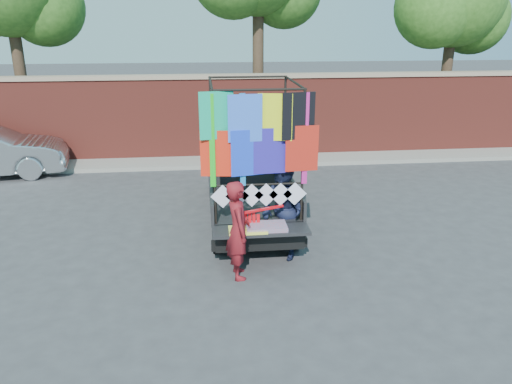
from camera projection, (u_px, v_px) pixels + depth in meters
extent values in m
plane|color=#38383A|center=(254.00, 253.00, 9.42)|extent=(90.00, 90.00, 0.00)
cube|color=maroon|center=(231.00, 119.00, 15.59)|extent=(30.00, 0.35, 2.50)
cube|color=tan|center=(230.00, 76.00, 15.16)|extent=(30.00, 0.45, 0.12)
cube|color=gray|center=(233.00, 161.00, 15.32)|extent=(30.00, 1.20, 0.12)
cylinder|color=#38281C|center=(21.00, 78.00, 15.66)|extent=(0.36, 0.36, 4.90)
sphere|color=#2A5819|center=(45.00, 7.00, 15.44)|extent=(2.40, 2.40, 2.40)
cylinder|color=#38281C|center=(258.00, 66.00, 16.33)|extent=(0.36, 0.36, 5.46)
cylinder|color=#38281C|center=(446.00, 78.00, 17.14)|extent=(0.36, 0.36, 4.55)
sphere|color=#2A5819|center=(472.00, 18.00, 16.98)|extent=(2.40, 2.40, 2.40)
sphere|color=#2A5819|center=(435.00, 7.00, 16.04)|extent=(2.60, 2.60, 2.60)
cylinder|color=black|center=(214.00, 193.00, 11.75)|extent=(0.20, 0.61, 0.61)
cylinder|color=black|center=(218.00, 237.00, 9.39)|extent=(0.20, 0.61, 0.61)
cylinder|color=black|center=(275.00, 191.00, 11.89)|extent=(0.20, 0.61, 0.61)
cylinder|color=black|center=(294.00, 233.00, 9.54)|extent=(0.20, 0.61, 0.61)
cube|color=black|center=(250.00, 205.00, 10.55)|extent=(1.58, 3.90, 0.28)
cube|color=black|center=(253.00, 205.00, 9.81)|extent=(1.67, 2.14, 0.09)
cube|color=black|center=(211.00, 197.00, 9.66)|extent=(0.06, 2.14, 0.42)
cube|color=black|center=(294.00, 194.00, 9.82)|extent=(0.06, 2.14, 0.42)
cube|color=black|center=(248.00, 179.00, 10.73)|extent=(1.67, 0.06, 0.42)
cube|color=black|center=(245.00, 165.00, 11.56)|extent=(1.67, 1.49, 1.16)
cube|color=#8C9EAD|center=(246.00, 155.00, 11.04)|extent=(1.49, 0.06, 0.51)
cube|color=#8C9EAD|center=(242.00, 150.00, 12.15)|extent=(1.49, 0.09, 0.65)
cube|color=black|center=(241.00, 163.00, 12.59)|extent=(1.63, 0.84, 0.51)
cube|color=black|center=(261.00, 230.00, 8.58)|extent=(1.67, 0.51, 0.06)
cube|color=black|center=(259.00, 244.00, 8.89)|extent=(1.72, 0.14, 0.17)
cylinder|color=black|center=(214.00, 160.00, 8.42)|extent=(0.05, 0.05, 2.32)
cylinder|color=black|center=(211.00, 135.00, 10.25)|extent=(0.05, 0.05, 2.32)
cylinder|color=black|center=(303.00, 157.00, 8.57)|extent=(0.05, 0.05, 2.32)
cylinder|color=black|center=(285.00, 133.00, 10.41)|extent=(0.05, 0.05, 2.32)
cylinder|color=black|center=(259.00, 90.00, 8.12)|extent=(1.58, 0.04, 0.04)
cylinder|color=black|center=(248.00, 77.00, 9.95)|extent=(1.58, 0.04, 0.04)
cylinder|color=black|center=(211.00, 83.00, 8.95)|extent=(0.04, 2.00, 0.04)
cylinder|color=black|center=(294.00, 82.00, 9.11)|extent=(0.04, 2.00, 0.04)
cylinder|color=black|center=(259.00, 185.00, 8.65)|extent=(1.58, 0.04, 0.04)
cube|color=#0DB682|center=(217.00, 116.00, 8.16)|extent=(0.58, 0.01, 0.79)
cube|color=#3571FF|center=(245.00, 116.00, 8.18)|extent=(0.58, 0.01, 0.79)
cube|color=#EEFF1A|center=(273.00, 115.00, 8.26)|extent=(0.58, 0.01, 0.79)
cube|color=black|center=(301.00, 115.00, 8.27)|extent=(0.58, 0.01, 0.79)
cube|color=red|center=(218.00, 152.00, 8.36)|extent=(0.58, 0.01, 0.79)
cube|color=#1B45F9|center=(246.00, 152.00, 8.37)|extent=(0.58, 0.01, 0.79)
cube|color=#2D22AE|center=(273.00, 151.00, 8.46)|extent=(0.58, 0.01, 0.79)
cube|color=red|center=(300.00, 150.00, 8.47)|extent=(0.58, 0.01, 0.79)
cube|color=#19CC1E|center=(212.00, 142.00, 8.27)|extent=(0.09, 0.01, 1.58)
cube|color=#C72185|center=(306.00, 139.00, 8.43)|extent=(0.09, 0.01, 1.58)
cube|color=#1884D8|center=(243.00, 141.00, 8.33)|extent=(0.09, 0.01, 1.58)
cube|color=white|center=(223.00, 196.00, 8.62)|extent=(0.42, 0.01, 0.42)
cube|color=white|center=(237.00, 196.00, 8.64)|extent=(0.42, 0.01, 0.42)
cube|color=white|center=(252.00, 195.00, 8.67)|extent=(0.42, 0.01, 0.42)
cube|color=white|center=(266.00, 195.00, 8.69)|extent=(0.42, 0.01, 0.42)
cube|color=white|center=(281.00, 194.00, 8.72)|extent=(0.42, 0.01, 0.42)
cube|color=white|center=(295.00, 194.00, 8.75)|extent=(0.42, 0.01, 0.42)
cube|color=#FB3741|center=(266.00, 227.00, 8.57)|extent=(0.70, 0.42, 0.07)
cube|color=#FAFD50|center=(248.00, 230.00, 8.48)|extent=(0.65, 0.37, 0.04)
imported|color=maroon|center=(238.00, 230.00, 8.32)|extent=(0.47, 0.66, 1.71)
imported|color=#151B35|center=(283.00, 210.00, 8.99)|extent=(1.07, 1.13, 1.84)
cube|color=red|center=(261.00, 210.00, 8.59)|extent=(0.82, 0.35, 0.04)
cube|color=red|center=(246.00, 225.00, 8.63)|extent=(0.05, 0.02, 0.50)
cube|color=red|center=(250.00, 226.00, 8.65)|extent=(0.05, 0.02, 0.50)
cube|color=red|center=(254.00, 227.00, 8.66)|extent=(0.05, 0.02, 0.50)
cube|color=red|center=(258.00, 228.00, 8.67)|extent=(0.05, 0.02, 0.50)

